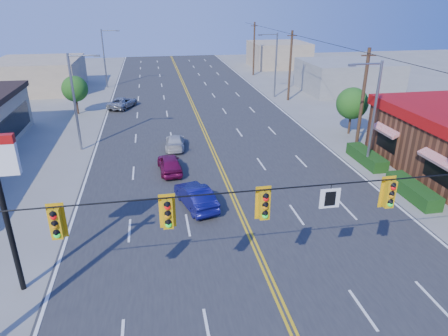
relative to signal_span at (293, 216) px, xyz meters
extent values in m
plane|color=gray|center=(0.12, 0.00, -4.89)|extent=(160.00, 160.00, 0.00)
cube|color=#2D2D30|center=(0.12, 20.00, -4.86)|extent=(20.00, 120.00, 0.06)
cylinder|color=black|center=(0.12, 0.00, 1.11)|extent=(24.00, 0.05, 0.05)
cube|color=white|center=(1.32, 0.00, 0.56)|extent=(0.75, 0.04, 0.75)
cube|color=#D89E0C|center=(-7.88, 0.00, 0.54)|extent=(0.55, 0.34, 1.25)
cube|color=#D89E0C|center=(-4.38, 0.00, 0.54)|extent=(0.55, 0.34, 1.25)
cube|color=#D89E0C|center=(-1.08, 0.00, 0.54)|extent=(0.55, 0.34, 1.25)
cube|color=#D89E0C|center=(3.62, 0.00, 0.54)|extent=(0.55, 0.34, 1.25)
cube|color=#194214|center=(11.62, 12.00, -4.44)|extent=(1.20, 9.00, 0.90)
cylinder|color=black|center=(-10.88, 4.00, -1.89)|extent=(0.24, 0.24, 6.00)
cylinder|color=gray|center=(11.12, 14.00, -0.89)|extent=(0.20, 0.20, 8.00)
cylinder|color=gray|center=(10.02, 14.00, 2.91)|extent=(2.20, 0.12, 0.12)
cube|color=gray|center=(8.92, 14.00, 2.86)|extent=(0.50, 0.25, 0.15)
cylinder|color=gray|center=(11.12, 38.00, -0.89)|extent=(0.20, 0.20, 8.00)
cylinder|color=gray|center=(10.02, 38.00, 2.91)|extent=(2.20, 0.12, 0.12)
cube|color=gray|center=(8.92, 38.00, 2.86)|extent=(0.50, 0.25, 0.15)
cylinder|color=gray|center=(-10.88, 22.00, -0.89)|extent=(0.20, 0.20, 8.00)
cylinder|color=gray|center=(-9.78, 22.00, 2.91)|extent=(2.20, 0.12, 0.12)
cube|color=gray|center=(-8.68, 22.00, 2.86)|extent=(0.50, 0.25, 0.15)
cylinder|color=gray|center=(-10.88, 48.00, -0.89)|extent=(0.20, 0.20, 8.00)
cylinder|color=gray|center=(-9.78, 48.00, 2.91)|extent=(2.20, 0.12, 0.12)
cube|color=gray|center=(-8.68, 48.00, 2.86)|extent=(0.50, 0.25, 0.15)
cylinder|color=#47301E|center=(12.32, 18.00, -0.69)|extent=(0.28, 0.28, 8.40)
cylinder|color=#47301E|center=(12.32, 36.00, -0.69)|extent=(0.28, 0.28, 8.40)
cylinder|color=#47301E|center=(12.32, 54.00, -0.69)|extent=(0.28, 0.28, 8.40)
cylinder|color=#47301E|center=(13.62, 22.00, -3.84)|extent=(0.20, 0.20, 2.10)
sphere|color=#235B19|center=(13.62, 22.00, -1.95)|extent=(2.94, 2.94, 2.94)
cylinder|color=#47301E|center=(-12.88, 34.00, -3.89)|extent=(0.20, 0.20, 2.00)
sphere|color=#235B19|center=(-12.88, 34.00, -2.09)|extent=(2.80, 2.80, 2.80)
cube|color=gray|center=(22.12, 40.00, -2.89)|extent=(12.00, 10.00, 4.00)
cube|color=tan|center=(-19.88, 48.00, -2.79)|extent=(11.00, 12.00, 4.20)
cube|color=tan|center=(19.12, 62.00, -2.69)|extent=(10.00, 10.00, 4.40)
imported|color=maroon|center=(-3.70, 15.77, -4.23)|extent=(1.85, 3.97, 1.31)
imported|color=#0E0E52|center=(-2.41, 10.10, -4.19)|extent=(2.48, 4.44, 1.38)
imported|color=#BBBBBB|center=(-2.97, 20.81, -4.32)|extent=(1.91, 4.01, 1.13)
imported|color=#9FA0A4|center=(-8.08, 35.54, -4.26)|extent=(3.76, 4.96, 1.25)
camera|label=1|loc=(-4.61, -11.66, 7.10)|focal=32.00mm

